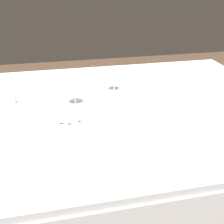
% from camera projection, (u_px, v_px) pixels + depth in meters
% --- Properties ---
extents(ground_plane, '(6.00, 6.00, 0.00)m').
position_uv_depth(ground_plane, '(106.00, 208.00, 1.52)').
color(ground_plane, '#4C3828').
extents(dining_table, '(1.80, 1.11, 0.74)m').
position_uv_depth(dining_table, '(104.00, 120.00, 1.19)').
color(dining_table, white).
rests_on(dining_table, ground).
extents(dinner_plate, '(0.25, 0.25, 0.02)m').
position_uv_depth(dinner_plate, '(118.00, 129.00, 0.96)').
color(dinner_plate, white).
rests_on(dinner_plate, dining_table).
extents(fork_outer, '(0.02, 0.22, 0.00)m').
position_uv_depth(fork_outer, '(80.00, 130.00, 0.97)').
color(fork_outer, beige).
rests_on(fork_outer, dining_table).
extents(fork_inner, '(0.02, 0.21, 0.00)m').
position_uv_depth(fork_inner, '(70.00, 132.00, 0.95)').
color(fork_inner, beige).
rests_on(fork_inner, dining_table).
extents(fork_salad, '(0.03, 0.22, 0.00)m').
position_uv_depth(fork_salad, '(62.00, 133.00, 0.95)').
color(fork_salad, beige).
rests_on(fork_salad, dining_table).
extents(dinner_knife, '(0.02, 0.22, 0.00)m').
position_uv_depth(dinner_knife, '(154.00, 125.00, 1.00)').
color(dinner_knife, beige).
rests_on(dinner_knife, dining_table).
extents(spoon_soup, '(0.03, 0.23, 0.01)m').
position_uv_depth(spoon_soup, '(156.00, 119.00, 1.04)').
color(spoon_soup, beige).
rests_on(spoon_soup, dining_table).
extents(spoon_dessert, '(0.03, 0.21, 0.01)m').
position_uv_depth(spoon_dessert, '(165.00, 120.00, 1.03)').
color(spoon_dessert, beige).
rests_on(spoon_dessert, dining_table).
extents(spoon_tea, '(0.03, 0.21, 0.01)m').
position_uv_depth(spoon_tea, '(170.00, 119.00, 1.04)').
color(spoon_tea, beige).
rests_on(spoon_tea, dining_table).
extents(saucer_left, '(0.14, 0.14, 0.01)m').
position_uv_depth(saucer_left, '(7.00, 105.00, 1.14)').
color(saucer_left, white).
rests_on(saucer_left, dining_table).
extents(coffee_cup_left, '(0.11, 0.08, 0.06)m').
position_uv_depth(coffee_cup_left, '(5.00, 98.00, 1.13)').
color(coffee_cup_left, white).
rests_on(coffee_cup_left, saucer_left).
extents(wine_glass_centre, '(0.07, 0.07, 0.14)m').
position_uv_depth(wine_glass_centre, '(114.00, 74.00, 1.24)').
color(wine_glass_centre, silver).
rests_on(wine_glass_centre, dining_table).
extents(wine_glass_left, '(0.07, 0.07, 0.14)m').
position_uv_depth(wine_glass_left, '(74.00, 85.00, 1.10)').
color(wine_glass_left, silver).
rests_on(wine_glass_left, dining_table).
extents(napkin_folded, '(0.06, 0.06, 0.15)m').
position_uv_depth(napkin_folded, '(93.00, 80.00, 1.23)').
color(napkin_folded, white).
rests_on(napkin_folded, dining_table).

